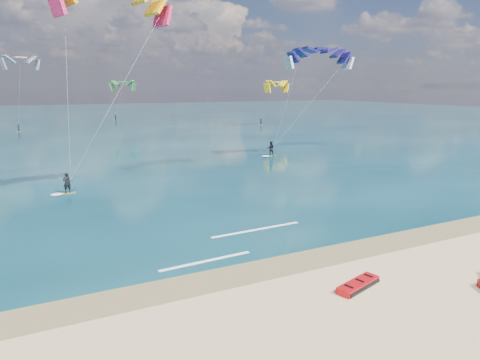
% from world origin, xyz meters
% --- Properties ---
extents(ground, '(320.00, 320.00, 0.00)m').
position_xyz_m(ground, '(0.00, 40.00, 0.00)').
color(ground, tan).
rests_on(ground, ground).
extents(wet_sand_strip, '(320.00, 2.40, 0.01)m').
position_xyz_m(wet_sand_strip, '(0.00, 3.00, 0.00)').
color(wet_sand_strip, brown).
rests_on(wet_sand_strip, ground).
extents(sea, '(320.00, 200.00, 0.04)m').
position_xyz_m(sea, '(0.00, 104.00, 0.02)').
color(sea, '#092932').
rests_on(sea, ground).
extents(packed_kite_left, '(2.73, 1.67, 0.36)m').
position_xyz_m(packed_kite_left, '(1.11, -0.59, 0.00)').
color(packed_kite_left, '#B8090E').
rests_on(packed_kite_left, ground).
extents(kitesurfer_main, '(11.16, 6.57, 17.14)m').
position_xyz_m(kitesurfer_main, '(-6.74, 20.60, 8.86)').
color(kitesurfer_main, gold).
rests_on(kitesurfer_main, sea).
extents(kitesurfer_far, '(10.71, 6.53, 14.36)m').
position_xyz_m(kitesurfer_far, '(17.87, 29.85, 7.54)').
color(kitesurfer_far, gold).
rests_on(kitesurfer_far, sea).
extents(shoreline_foam, '(10.08, 3.59, 0.01)m').
position_xyz_m(shoreline_foam, '(-1.27, 6.71, 0.04)').
color(shoreline_foam, white).
rests_on(shoreline_foam, ground).
extents(distant_kites, '(68.01, 35.31, 13.58)m').
position_xyz_m(distant_kites, '(1.07, 74.79, 5.49)').
color(distant_kites, gray).
rests_on(distant_kites, ground).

